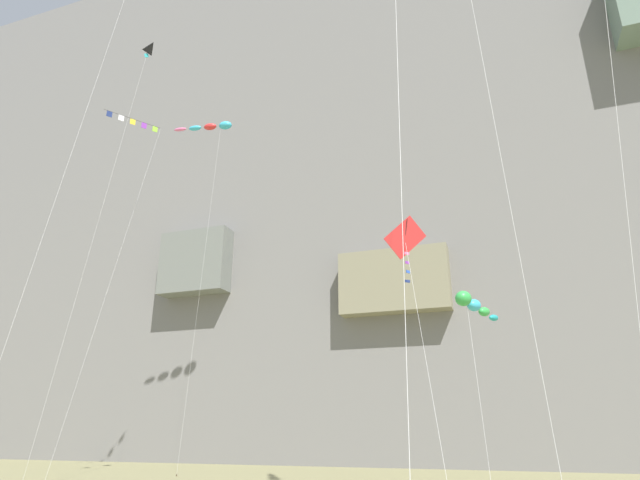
{
  "coord_description": "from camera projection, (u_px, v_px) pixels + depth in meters",
  "views": [
    {
      "loc": [
        10.18,
        -2.44,
        3.25
      ],
      "look_at": [
        0.01,
        26.01,
        14.14
      ],
      "focal_mm": 29.67,
      "sensor_mm": 36.0,
      "label": 1
    }
  ],
  "objects": [
    {
      "name": "kite_windsock_upper_right",
      "position": [
        473.0,
        305.0,
        26.64
      ],
      "size": [
        2.13,
        6.14,
        9.79
      ],
      "color": "green",
      "rests_on": "ground"
    },
    {
      "name": "kite_delta_near_cliff",
      "position": [
        136.0,
        74.0,
        39.86
      ],
      "size": [
        3.36,
        2.49,
        30.61
      ],
      "color": "black",
      "rests_on": "ground"
    },
    {
      "name": "kite_delta_far_left",
      "position": [
        113.0,
        17.0,
        35.55
      ],
      "size": [
        1.98,
        6.35,
        32.12
      ],
      "color": "blue",
      "rests_on": "ground"
    },
    {
      "name": "kite_banner_low_center",
      "position": [
        130.0,
        138.0,
        46.71
      ],
      "size": [
        2.96,
        7.18,
        29.7
      ],
      "color": "black",
      "rests_on": "ground"
    },
    {
      "name": "cliff_face",
      "position": [
        406.0,
        170.0,
        68.27
      ],
      "size": [
        180.0,
        24.08,
        69.95
      ],
      "color": "slate",
      "rests_on": "ground"
    },
    {
      "name": "kite_diamond_upper_mid",
      "position": [
        406.0,
        243.0,
        22.88
      ],
      "size": [
        2.51,
        3.94,
        12.16
      ],
      "color": "red",
      "rests_on": "ground"
    },
    {
      "name": "kite_windsock_mid_left",
      "position": [
        211.0,
        127.0,
        50.95
      ],
      "size": [
        5.92,
        1.78,
        31.23
      ],
      "color": "#38B2D1",
      "rests_on": "ground"
    }
  ]
}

